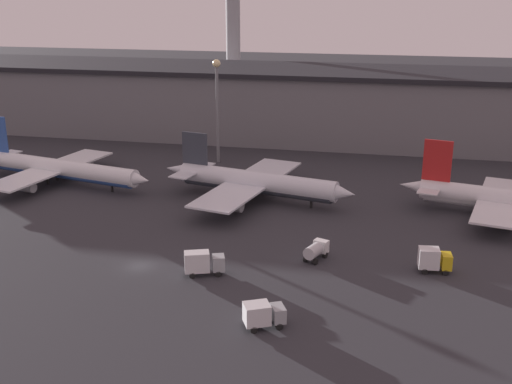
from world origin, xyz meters
TOP-DOWN VIEW (x-y plane):
  - ground at (0.00, 0.00)m, footprint 600.00×600.00m
  - terminal_building at (0.00, 86.61)m, footprint 228.25×29.25m
  - airplane_0 at (-32.37, 35.47)m, footprint 44.96×32.62m
  - airplane_1 at (10.26, 33.68)m, footprint 39.70×35.60m
  - airplane_2 at (56.66, 33.16)m, footprint 38.99×28.93m
  - service_vehicle_0 at (25.35, 7.85)m, footprint 3.64×5.02m
  - service_vehicle_2 at (10.11, -0.93)m, footprint 6.07×3.83m
  - service_vehicle_3 at (21.41, -13.54)m, footprint 5.57×4.42m
  - service_vehicle_4 at (42.57, 7.07)m, footprint 4.87×2.73m
  - lamp_post_1 at (-3.70, 58.52)m, footprint 1.80×1.80m
  - control_tower at (-14.20, 116.51)m, footprint 9.00×9.00m

SIDE VIEW (x-z plane):
  - ground at x=0.00m, z-range 0.00..0.00m
  - service_vehicle_0 at x=25.35m, z-range 0.24..2.90m
  - service_vehicle_3 at x=21.41m, z-range 0.17..3.43m
  - service_vehicle_4 at x=42.57m, z-range 0.16..3.81m
  - service_vehicle_2 at x=10.11m, z-range 0.17..3.82m
  - airplane_0 at x=-32.37m, z-range -3.25..9.72m
  - airplane_2 at x=56.66m, z-range -3.18..9.79m
  - airplane_1 at x=10.26m, z-range -2.55..9.52m
  - terminal_building at x=0.00m, z-range 0.04..18.72m
  - lamp_post_1 at x=-3.70m, z-range 3.34..27.12m
  - control_tower at x=-14.20m, z-range 3.72..52.95m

